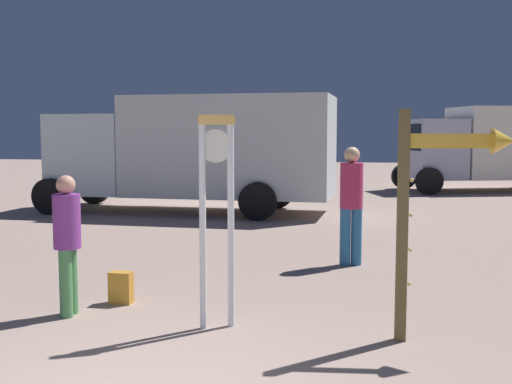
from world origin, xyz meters
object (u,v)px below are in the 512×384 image
Objects in this scene: box_truck_near at (198,149)px; box_truck_far at (504,145)px; backpack at (121,288)px; person_near_clock at (67,238)px; arrow_sign at (442,187)px; standing_clock at (217,203)px; person_distant at (351,199)px.

box_truck_far is (8.89, 7.94, -0.00)m from box_truck_near.
person_near_clock is at bearing -122.12° from backpack.
arrow_sign is 3.92m from backpack.
box_truck_near reaches higher than person_near_clock.
backpack is 0.05× the size of box_truck_near.
box_truck_near is at bearing -138.21° from box_truck_far.
arrow_sign is 0.31× the size of box_truck_far.
box_truck_far is (5.96, 17.23, 0.30)m from standing_clock.
box_truck_far is (4.72, 13.80, 0.60)m from person_distant.
box_truck_near is 1.04× the size of box_truck_far.
arrow_sign is 1.44× the size of person_near_clock.
standing_clock is 1.41× the size of person_near_clock.
box_truck_near is at bearing 100.30° from backpack.
backpack is 3.88m from person_distant.
arrow_sign is 4.04m from person_near_clock.
person_distant is 0.25× the size of box_truck_near.
person_distant is at bearing -54.54° from box_truck_near.
standing_clock is at bearing -109.07° from box_truck_far.
standing_clock is at bearing -3.07° from person_near_clock.
arrow_sign is 1.24× the size of person_distant.
box_truck_near reaches higher than box_truck_far.
backpack is (-3.61, 0.70, -1.34)m from arrow_sign.
arrow_sign reaches higher than standing_clock.
person_distant is at bearing 106.25° from arrow_sign.
standing_clock reaches higher than person_near_clock.
box_truck_near is at bearing 125.46° from person_distant.
standing_clock is at bearing -72.48° from box_truck_near.
arrow_sign is at bearing -1.61° from person_near_clock.
box_truck_far reaches higher than person_distant.
person_distant is 7.21m from box_truck_near.
box_truck_near is (-1.19, 9.19, 0.74)m from person_near_clock.
arrow_sign is at bearing -11.01° from backpack.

